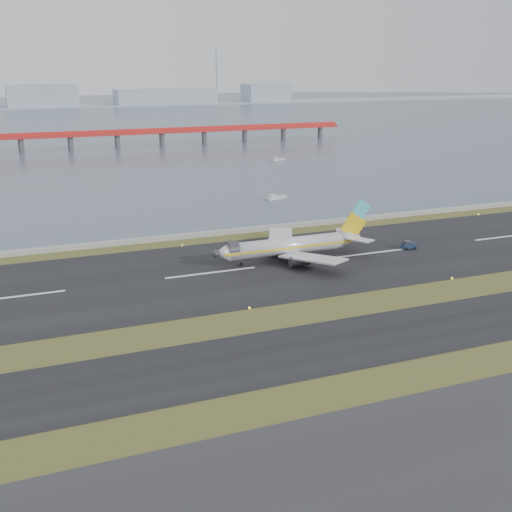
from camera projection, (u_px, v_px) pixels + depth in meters
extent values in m
plane|color=#38491A|center=(265.00, 324.00, 109.70)|extent=(1000.00, 1000.00, 0.00)
cube|color=black|center=(295.00, 352.00, 99.03)|extent=(1000.00, 18.00, 0.10)
cube|color=black|center=(211.00, 273.00, 136.34)|extent=(1000.00, 45.00, 0.10)
cube|color=gray|center=(174.00, 237.00, 162.87)|extent=(1000.00, 2.50, 1.00)
cube|color=#495669|center=(46.00, 119.00, 518.40)|extent=(1400.00, 800.00, 1.30)
cube|color=red|center=(117.00, 134.00, 336.82)|extent=(260.00, 5.00, 1.60)
cube|color=red|center=(117.00, 131.00, 336.39)|extent=(260.00, 0.40, 1.40)
cylinder|color=#4C4C51|center=(117.00, 142.00, 338.11)|extent=(2.80, 2.80, 7.00)
cylinder|color=#4C4C51|center=(283.00, 135.00, 372.45)|extent=(2.80, 2.80, 7.00)
cube|color=#99A7B5|center=(33.00, 107.00, 660.55)|extent=(1400.00, 80.00, 1.00)
cube|color=#99A7B5|center=(42.00, 96.00, 660.97)|extent=(70.00, 35.00, 22.00)
cube|color=#99A7B5|center=(166.00, 97.00, 708.33)|extent=(110.00, 35.00, 16.00)
cube|color=#99A7B5|center=(266.00, 93.00, 750.67)|extent=(50.00, 35.00, 20.00)
cylinder|color=#99A7B5|center=(217.00, 76.00, 723.46)|extent=(1.80, 1.80, 60.00)
cylinder|color=silver|center=(287.00, 246.00, 143.96)|extent=(28.00, 3.80, 3.80)
cone|color=silver|center=(221.00, 253.00, 138.38)|extent=(3.20, 3.80, 3.80)
cone|color=silver|center=(350.00, 238.00, 149.66)|extent=(5.00, 3.80, 3.80)
cube|color=yellow|center=(291.00, 248.00, 142.25)|extent=(31.00, 0.06, 0.45)
cube|color=yellow|center=(283.00, 244.00, 145.66)|extent=(31.00, 0.06, 0.45)
cube|color=silver|center=(313.00, 258.00, 137.39)|extent=(11.31, 15.89, 1.66)
cube|color=silver|center=(280.00, 239.00, 152.50)|extent=(11.31, 15.89, 1.66)
cylinder|color=#36353A|center=(300.00, 261.00, 139.35)|extent=(4.20, 2.10, 2.10)
cylinder|color=#36353A|center=(278.00, 247.00, 150.01)|extent=(4.20, 2.10, 2.10)
cube|color=yellow|center=(354.00, 225.00, 149.12)|extent=(6.80, 0.35, 6.85)
cube|color=#4DCDDA|center=(361.00, 209.00, 148.73)|extent=(4.85, 0.37, 4.90)
cube|color=silver|center=(360.00, 239.00, 146.25)|extent=(5.64, 6.80, 0.22)
cube|color=silver|center=(343.00, 232.00, 153.00)|extent=(5.64, 6.80, 0.22)
cylinder|color=black|center=(241.00, 264.00, 140.90)|extent=(0.80, 0.28, 0.80)
cylinder|color=black|center=(298.00, 261.00, 142.85)|extent=(1.00, 0.38, 1.00)
cylinder|color=black|center=(288.00, 254.00, 147.83)|extent=(1.00, 0.38, 1.00)
cube|color=#16273E|center=(409.00, 246.00, 153.71)|extent=(3.47, 2.22, 1.23)
cube|color=#36353A|center=(407.00, 242.00, 153.38)|extent=(1.60, 1.69, 0.72)
cylinder|color=black|center=(406.00, 249.00, 152.84)|extent=(0.75, 0.39, 0.72)
cylinder|color=black|center=(403.00, 247.00, 154.35)|extent=(0.75, 0.39, 0.72)
cylinder|color=black|center=(414.00, 248.00, 153.40)|extent=(0.75, 0.39, 0.72)
cylinder|color=black|center=(411.00, 247.00, 154.91)|extent=(0.75, 0.39, 0.72)
cube|color=silver|center=(276.00, 198.00, 210.79)|extent=(7.91, 4.38, 0.97)
cube|color=silver|center=(272.00, 196.00, 209.59)|extent=(2.55, 2.26, 0.97)
cube|color=silver|center=(278.00, 160.00, 295.28)|extent=(7.20, 3.95, 0.88)
cube|color=silver|center=(276.00, 158.00, 294.19)|extent=(2.32, 2.05, 0.88)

